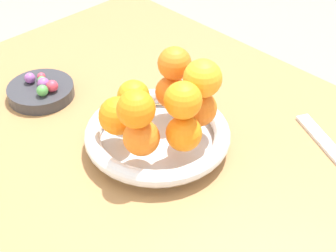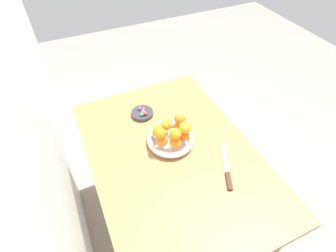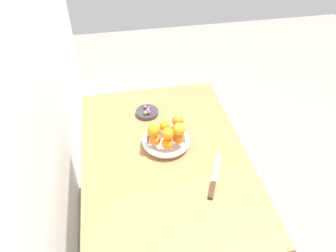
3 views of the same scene
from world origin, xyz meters
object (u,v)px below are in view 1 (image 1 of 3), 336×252
Objects in this scene: orange_5 at (171,92)px; candy_ball_5 at (41,77)px; fruit_bowl at (158,136)px; candy_ball_1 at (42,91)px; candy_ball_4 at (42,81)px; candy_dish at (41,91)px; orange_9 at (136,109)px; orange_2 at (141,138)px; candy_ball_3 at (52,86)px; candy_ball_2 at (43,84)px; orange_0 at (134,96)px; candy_ball_0 at (30,78)px; orange_8 at (203,78)px; dining_table at (179,213)px; orange_6 at (175,63)px; orange_1 at (118,116)px; orange_7 at (183,100)px; orange_3 at (184,133)px; orange_4 at (199,108)px.

orange_5 reaches higher than candy_ball_5.
orange_5 is (0.03, -0.06, 0.04)m from fruit_bowl.
candy_ball_1 is 1.24× the size of candy_ball_4.
orange_9 reaches higher than candy_dish.
orange_5 reaches higher than candy_ball_1.
orange_2 is 0.25m from candy_ball_3.
orange_2 reaches higher than candy_ball_2.
orange_2 is at bearing -177.21° from candy_ball_1.
orange_0 is 2.69× the size of candy_ball_0.
candy_ball_1 is at bearing 24.74° from orange_8.
dining_table is at bearing -176.02° from candy_ball_5.
orange_5 is 0.22m from candy_ball_3.
candy_dish is 2.23× the size of orange_6.
orange_6 reaches higher than orange_1.
orange_7 reaches higher than candy_ball_1.
orange_9 is 0.29m from candy_ball_4.
candy_ball_2 is (0.31, 0.04, 0.12)m from dining_table.
candy_ball_5 is (0.24, 0.10, -0.04)m from orange_5.
orange_1 is 2.78× the size of candy_ball_3.
orange_3 reaches higher than candy_ball_4.
fruit_bowl is at bearing -166.98° from candy_ball_2.
candy_ball_2 is 1.32× the size of candy_ball_4.
orange_0 is at bearing -10.59° from dining_table.
candy_ball_5 is (0.04, -0.03, -0.00)m from candy_ball_1.
orange_1 reaches higher than fruit_bowl.
dining_table is 0.31m from candy_ball_3.
orange_1 reaches higher than candy_ball_4.
orange_3 is at bearing -64.70° from dining_table.
orange_9 reaches higher than orange_6.
candy_ball_3 is at bearing 18.32° from orange_0.
orange_1 is 1.09× the size of orange_9.
candy_ball_0 is at bearing -0.23° from orange_9.
orange_0 is 0.13m from orange_8.
orange_4 is 1.09× the size of orange_5.
orange_3 is 2.75× the size of candy_ball_0.
orange_2 reaches higher than dining_table.
candy_ball_0 is at bearing 12.83° from fruit_bowl.
orange_5 is at bearing -66.08° from orange_9.
candy_ball_4 is at bearing 19.70° from orange_4.
orange_6 is at bearing -114.33° from orange_5.
candy_ball_3 reaches higher than candy_dish.
fruit_bowl is 4.25× the size of orange_2.
orange_6 is 0.92× the size of orange_8.
orange_4 is at bearing -95.20° from orange_9.
orange_0 is at bearing 57.20° from orange_6.
orange_8 is (-0.07, 0.01, 0.01)m from orange_6.
candy_ball_4 is (0.28, -0.01, -0.04)m from orange_2.
dining_table is 0.34m from candy_ball_4.
orange_2 reaches higher than orange_0.
orange_4 is at bearing 173.08° from orange_6.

